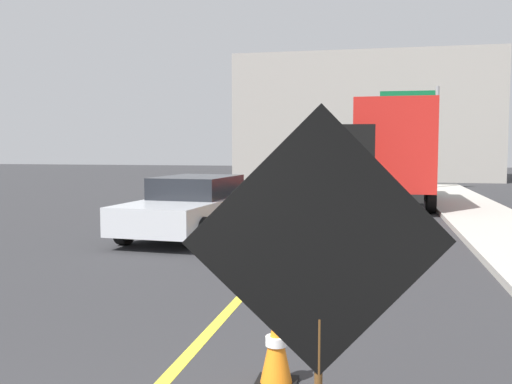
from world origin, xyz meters
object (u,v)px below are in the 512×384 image
at_px(roadwork_sign, 320,249).
at_px(highway_guide_sign, 420,119).
at_px(arrow_board_trailer, 344,205).
at_px(traffic_cone_mid_lane, 304,270).
at_px(box_truck, 393,152).
at_px(pickup_car, 194,205).
at_px(traffic_cone_near_sign, 276,347).
at_px(traffic_cone_far_lane, 320,238).
at_px(traffic_cone_curbside, 334,217).

height_order(roadwork_sign, highway_guide_sign, highway_guide_sign).
distance_m(arrow_board_trailer, highway_guide_sign, 13.63).
bearing_deg(traffic_cone_mid_lane, arrow_board_trailer, 89.05).
relative_size(box_truck, pickup_car, 1.46).
relative_size(roadwork_sign, traffic_cone_near_sign, 3.36).
relative_size(arrow_board_trailer, traffic_cone_far_lane, 4.30).
distance_m(traffic_cone_near_sign, traffic_cone_mid_lane, 3.14).
height_order(box_truck, traffic_cone_mid_lane, box_truck).
bearing_deg(traffic_cone_curbside, traffic_cone_near_sign, -88.73).
bearing_deg(traffic_cone_mid_lane, traffic_cone_far_lane, 91.30).
xyz_separation_m(highway_guide_sign, traffic_cone_mid_lane, (-2.98, -20.73, -3.08)).
xyz_separation_m(roadwork_sign, box_truck, (0.86, 17.12, 0.43)).
bearing_deg(roadwork_sign, traffic_cone_near_sign, 109.97).
distance_m(box_truck, traffic_cone_far_lane, 9.82).
xyz_separation_m(arrow_board_trailer, pickup_car, (-3.38, -2.83, 0.22)).
bearing_deg(traffic_cone_mid_lane, roadwork_sign, -81.63).
distance_m(highway_guide_sign, traffic_cone_near_sign, 24.23).
height_order(traffic_cone_far_lane, traffic_cone_curbside, traffic_cone_curbside).
relative_size(arrow_board_trailer, highway_guide_sign, 0.54).
xyz_separation_m(highway_guide_sign, traffic_cone_far_lane, (-3.05, -17.69, -3.11)).
bearing_deg(traffic_cone_curbside, traffic_cone_mid_lane, -89.55).
bearing_deg(traffic_cone_far_lane, pickup_car, 149.59).
xyz_separation_m(roadwork_sign, highway_guide_sign, (2.31, 25.26, 1.95)).
height_order(arrow_board_trailer, pickup_car, arrow_board_trailer).
bearing_deg(traffic_cone_curbside, highway_guide_sign, 78.17).
distance_m(pickup_car, traffic_cone_curbside, 3.50).
xyz_separation_m(roadwork_sign, arrow_board_trailer, (-0.54, 12.27, -0.99)).
relative_size(roadwork_sign, pickup_car, 0.45).
xyz_separation_m(traffic_cone_near_sign, traffic_cone_curbside, (-0.21, 9.40, 0.00)).
distance_m(roadwork_sign, traffic_cone_mid_lane, 4.72).
bearing_deg(pickup_car, roadwork_sign, -67.44).
xyz_separation_m(box_truck, pickup_car, (-4.78, -7.68, -1.21)).
relative_size(arrow_board_trailer, box_truck, 0.35).
bearing_deg(highway_guide_sign, traffic_cone_near_sign, -96.74).
bearing_deg(roadwork_sign, box_truck, 87.12).
height_order(traffic_cone_mid_lane, traffic_cone_far_lane, traffic_cone_mid_lane).
bearing_deg(traffic_cone_near_sign, arrow_board_trailer, 90.16).
bearing_deg(arrow_board_trailer, traffic_cone_curbside, -96.90).
bearing_deg(traffic_cone_near_sign, roadwork_sign, -70.03).
bearing_deg(pickup_car, traffic_cone_far_lane, -30.41).
bearing_deg(highway_guide_sign, traffic_cone_far_lane, -99.77).
distance_m(arrow_board_trailer, traffic_cone_far_lane, 4.71).
bearing_deg(traffic_cone_far_lane, highway_guide_sign, 80.23).
bearing_deg(traffic_cone_near_sign, highway_guide_sign, 83.26).
bearing_deg(pickup_car, traffic_cone_mid_lane, -56.44).
height_order(highway_guide_sign, traffic_cone_far_lane, highway_guide_sign).
bearing_deg(arrow_board_trailer, highway_guide_sign, 77.63).
bearing_deg(traffic_cone_curbside, arrow_board_trailer, 83.10).
relative_size(pickup_car, traffic_cone_mid_lane, 7.55).
distance_m(highway_guide_sign, traffic_cone_curbside, 15.09).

